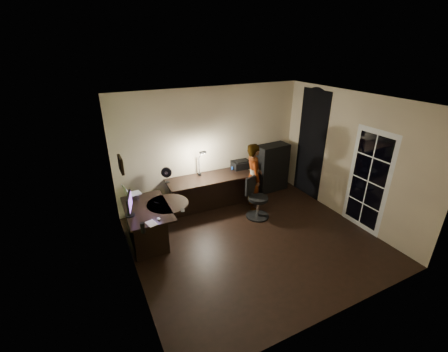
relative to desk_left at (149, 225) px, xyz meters
name	(u,v)px	position (x,y,z in m)	size (l,w,h in m)	color
floor	(255,241)	(1.83, -0.90, -0.38)	(4.50, 4.00, 0.01)	black
ceiling	(262,101)	(1.83, -0.90, 2.33)	(4.50, 4.00, 0.01)	silver
wall_back	(211,146)	(1.83, 1.10, 0.98)	(4.50, 0.01, 2.70)	beige
wall_front	(346,239)	(1.83, -2.91, 0.98)	(4.50, 0.01, 2.70)	beige
wall_left	(128,207)	(-0.42, -0.90, 0.98)	(0.01, 4.00, 2.70)	beige
wall_right	(349,158)	(4.08, -0.90, 0.98)	(0.01, 4.00, 2.70)	beige
green_wall_overlay	(129,206)	(-0.41, -0.90, 0.98)	(0.00, 4.00, 2.70)	#4D612B
arched_doorway	(311,145)	(4.07, 0.25, 0.93)	(0.01, 0.90, 2.60)	black
french_door	(368,181)	(4.07, -1.45, 0.68)	(0.02, 0.92, 2.10)	white
framed_picture	(121,165)	(-0.39, -0.45, 1.48)	(0.04, 0.30, 0.25)	black
desk_left	(149,225)	(0.00, 0.00, 0.00)	(0.79, 1.29, 0.75)	black
desk_right	(211,192)	(1.62, 0.73, 0.00)	(2.00, 0.70, 0.75)	black
cabinet	(272,167)	(3.41, 0.86, 0.24)	(0.81, 0.41, 1.22)	black
laptop_stand	(134,196)	(-0.13, 0.51, 0.42)	(0.22, 0.18, 0.09)	silver
laptop	(133,189)	(-0.13, 0.51, 0.56)	(0.29, 0.28, 0.20)	silver
monitor	(129,208)	(-0.33, -0.12, 0.52)	(0.09, 0.44, 0.29)	black
mouse	(158,219)	(0.09, -0.49, 0.39)	(0.06, 0.09, 0.03)	silver
phone	(183,210)	(0.57, -0.38, 0.37)	(0.07, 0.14, 0.01)	black
pen	(156,203)	(0.21, 0.12, 0.37)	(0.01, 0.13, 0.01)	black
speaker	(143,228)	(-0.24, -0.76, 0.46)	(0.07, 0.07, 0.19)	black
notepad	(151,223)	(-0.05, -0.56, 0.38)	(0.15, 0.21, 0.01)	silver
desk_fan	(167,175)	(0.66, 0.91, 0.55)	(0.23, 0.13, 0.36)	black
headphones	(235,167)	(2.35, 0.90, 0.42)	(0.20, 0.08, 0.09)	#1A419A
printer	(241,164)	(2.52, 0.90, 0.47)	(0.42, 0.33, 0.19)	black
desk_lamp	(199,161)	(1.44, 0.93, 0.73)	(0.17, 0.32, 0.71)	black
office_chair	(258,198)	(2.36, -0.17, 0.08)	(0.51, 0.51, 0.91)	black
person	(254,177)	(2.47, 0.24, 0.41)	(0.56, 0.37, 1.57)	#D8A88C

